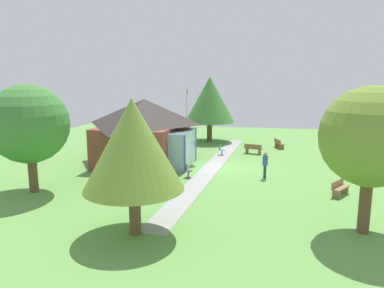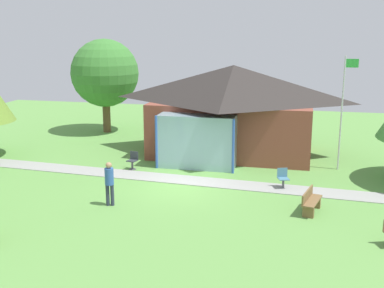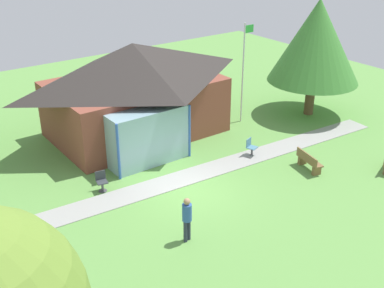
{
  "view_description": "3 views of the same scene",
  "coord_description": "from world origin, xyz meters",
  "views": [
    {
      "loc": [
        -24.9,
        -2.76,
        6.37
      ],
      "look_at": [
        0.87,
        2.71,
        1.5
      ],
      "focal_mm": 33.37,
      "sensor_mm": 36.0,
      "label": 1
    },
    {
      "loc": [
        5.0,
        -19.21,
        6.68
      ],
      "look_at": [
        -0.09,
        2.39,
        1.37
      ],
      "focal_mm": 45.2,
      "sensor_mm": 36.0,
      "label": 2
    },
    {
      "loc": [
        -10.43,
        -14.34,
        10.59
      ],
      "look_at": [
        0.97,
        1.21,
        1.42
      ],
      "focal_mm": 45.6,
      "sensor_mm": 36.0,
      "label": 3
    }
  ],
  "objects": [
    {
      "name": "footpath",
      "position": [
        0.0,
        1.03,
        0.01
      ],
      "size": [
        23.63,
        2.79,
        0.03
      ],
      "primitive_type": "cube",
      "rotation": [
        0.0,
        0.0,
        -0.06
      ],
      "color": "#999993",
      "rests_on": "ground_plane"
    },
    {
      "name": "tree_east_hedge",
      "position": [
        10.65,
        2.96,
        4.26
      ],
      "size": [
        5.06,
        5.06,
        6.55
      ],
      "color": "brown",
      "rests_on": "ground_plane"
    },
    {
      "name": "patio_chair_lawn_spare",
      "position": [
        4.26,
        0.93,
        0.42
      ],
      "size": [
        0.56,
        0.56,
        0.86
      ],
      "rotation": [
        0.0,
        0.0,
        3.48
      ],
      "color": "teal",
      "rests_on": "ground_plane"
    },
    {
      "name": "patio_chair_west",
      "position": [
        -3.0,
        2.2,
        0.42
      ],
      "size": [
        0.52,
        0.52,
        0.86
      ],
      "rotation": [
        0.0,
        0.0,
        2.95
      ],
      "color": "#33383D",
      "rests_on": "ground_plane"
    },
    {
      "name": "bench_mid_right",
      "position": [
        5.42,
        -1.68,
        0.4
      ],
      "size": [
        0.77,
        1.56,
        0.84
      ],
      "rotation": [
        0.0,
        0.0,
        4.48
      ],
      "color": "brown",
      "rests_on": "ground_plane"
    },
    {
      "name": "tree_behind_pavilion_left",
      "position": [
        -7.69,
        10.09,
        3.87
      ],
      "size": [
        4.37,
        4.37,
        6.07
      ],
      "color": "brown",
      "rests_on": "ground_plane"
    },
    {
      "name": "ground_plane",
      "position": [
        0.0,
        0.0,
        0.0
      ],
      "size": [
        44.0,
        44.0,
        0.0
      ],
      "primitive_type": "plane",
      "color": "#609947"
    },
    {
      "name": "bench_front_left",
      "position": [
        -4.78,
        -6.81,
        0.4
      ],
      "size": [
        1.5,
        1.18,
        0.84
      ],
      "rotation": [
        0.0,
        0.0,
        2.58
      ],
      "color": "olive",
      "rests_on": "ground_plane"
    },
    {
      "name": "flagpole",
      "position": [
        6.77,
        4.45,
        3.03
      ],
      "size": [
        0.64,
        0.08,
        5.48
      ],
      "color": "silver",
      "rests_on": "ground_plane"
    },
    {
      "name": "tree_lawn_corner",
      "position": [
        -9.68,
        -6.85,
        4.05
      ],
      "size": [
        4.07,
        4.07,
        6.12
      ],
      "color": "brown",
      "rests_on": "ground_plane"
    },
    {
      "name": "pavilion",
      "position": [
        1.16,
        6.38,
        2.51
      ],
      "size": [
        9.38,
        7.19,
        4.8
      ],
      "color": "brown",
      "rests_on": "ground_plane"
    },
    {
      "name": "visitor_strolling_lawn",
      "position": [
        -2.14,
        -2.73,
        1.02
      ],
      "size": [
        0.34,
        0.34,
        1.74
      ],
      "rotation": [
        0.0,
        0.0,
        0.25
      ],
      "color": "#2D3347",
      "rests_on": "ground_plane"
    },
    {
      "name": "bench_lawn_far_right",
      "position": [
        8.37,
        -3.89,
        0.4
      ],
      "size": [
        1.56,
        0.93,
        0.84
      ],
      "rotation": [
        0.0,
        0.0,
        3.49
      ],
      "color": "brown",
      "rests_on": "ground_plane"
    },
    {
      "name": "tree_west_hedge",
      "position": [
        -11.79,
        2.43,
        3.76
      ],
      "size": [
        4.09,
        4.09,
        5.63
      ],
      "color": "brown",
      "rests_on": "ground_plane"
    }
  ]
}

